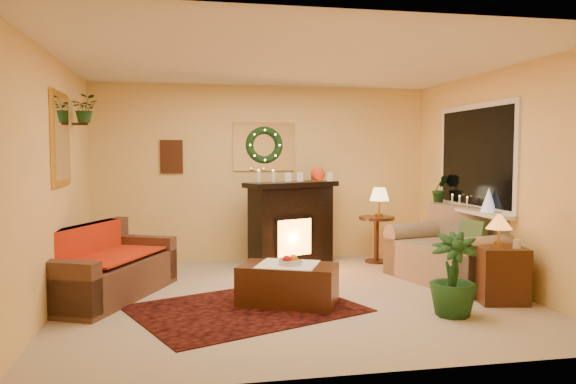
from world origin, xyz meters
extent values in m
plane|color=beige|center=(0.00, 0.00, 0.00)|extent=(5.00, 5.00, 0.00)
plane|color=white|center=(0.00, 0.00, 2.60)|extent=(5.00, 5.00, 0.00)
plane|color=#EFD88C|center=(0.00, 2.25, 1.30)|extent=(5.00, 5.00, 0.00)
plane|color=#EFD88C|center=(0.00, -2.25, 1.30)|extent=(5.00, 5.00, 0.00)
plane|color=#EFD88C|center=(-2.50, 0.00, 1.30)|extent=(4.50, 4.50, 0.00)
plane|color=#EFD88C|center=(2.50, 0.00, 1.30)|extent=(4.50, 4.50, 0.00)
cube|color=maroon|center=(-0.59, -0.39, 0.01)|extent=(2.62, 2.32, 0.01)
cube|color=brown|center=(-2.04, 0.37, 0.43)|extent=(1.51, 2.01, 0.79)
cube|color=red|center=(-2.05, 0.52, 0.46)|extent=(0.87, 1.41, 0.02)
cube|color=black|center=(0.33, 1.79, 0.55)|extent=(1.28, 0.84, 1.12)
sphere|color=red|center=(0.70, 1.74, 1.30)|extent=(0.21, 0.21, 0.21)
cylinder|color=#FFF9C7|center=(-0.15, 1.79, 1.26)|extent=(0.06, 0.06, 0.19)
cylinder|color=#FFF5C5|center=(0.06, 1.76, 1.26)|extent=(0.06, 0.06, 0.18)
cube|color=white|center=(0.00, 2.23, 1.70)|extent=(0.92, 0.02, 0.72)
torus|color=#194719|center=(0.00, 2.19, 1.72)|extent=(0.55, 0.11, 0.55)
cube|color=#381E11|center=(-1.35, 2.23, 1.55)|extent=(0.32, 0.03, 0.48)
cube|color=gold|center=(-2.48, 0.30, 1.75)|extent=(0.03, 0.84, 1.00)
imported|color=#194719|center=(-2.34, 1.05, 1.97)|extent=(0.33, 0.28, 0.36)
cube|color=gray|center=(2.06, 0.34, 0.42)|extent=(1.28, 1.76, 0.92)
cube|color=white|center=(2.48, 0.55, 1.55)|extent=(0.03, 1.86, 1.36)
cube|color=black|center=(2.47, 0.55, 1.55)|extent=(0.02, 1.70, 1.22)
cube|color=white|center=(2.38, 0.55, 0.87)|extent=(0.22, 1.86, 0.04)
cone|color=silver|center=(2.42, 0.11, 1.04)|extent=(0.19, 0.19, 0.29)
imported|color=#153A17|center=(2.36, 1.27, 1.08)|extent=(0.30, 0.24, 0.54)
cylinder|color=#3E2318|center=(1.58, 1.71, 0.33)|extent=(0.54, 0.54, 0.67)
cone|color=#FFE393|center=(1.62, 1.70, 0.88)|extent=(0.28, 0.28, 0.43)
cube|color=#4F2818|center=(2.14, -0.63, 0.27)|extent=(0.57, 0.57, 0.60)
cone|color=gold|center=(2.10, -0.64, 0.74)|extent=(0.27, 0.27, 0.40)
cube|color=#3B2818|center=(-0.13, -0.31, 0.21)|extent=(1.15, 0.92, 0.43)
cylinder|color=silver|center=(-0.11, -0.34, 0.45)|extent=(0.25, 0.25, 0.06)
imported|color=#1A551F|center=(1.39, -1.02, 0.45)|extent=(1.77, 1.77, 2.46)
camera|label=1|loc=(-1.23, -6.05, 1.61)|focal=35.00mm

